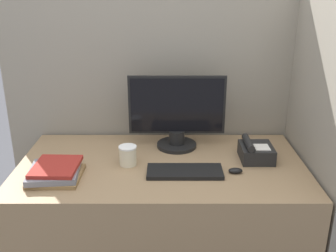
{
  "coord_description": "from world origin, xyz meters",
  "views": [
    {
      "loc": [
        0.03,
        -1.45,
        1.66
      ],
      "look_at": [
        0.04,
        0.43,
        0.95
      ],
      "focal_mm": 42.0,
      "sensor_mm": 36.0,
      "label": 1
    }
  ],
  "objects_px": {
    "mouse": "(234,171)",
    "coffee_cup": "(126,155)",
    "keyboard": "(183,171)",
    "desk_telephone": "(254,152)",
    "monitor": "(175,116)",
    "book_stack": "(54,172)"
  },
  "relations": [
    {
      "from": "mouse",
      "to": "coffee_cup",
      "type": "distance_m",
      "value": 0.55
    },
    {
      "from": "keyboard",
      "to": "desk_telephone",
      "type": "bearing_deg",
      "value": 22.94
    },
    {
      "from": "monitor",
      "to": "keyboard",
      "type": "xyz_separation_m",
      "value": [
        0.03,
        -0.33,
        -0.18
      ]
    },
    {
      "from": "keyboard",
      "to": "mouse",
      "type": "xyz_separation_m",
      "value": [
        0.25,
        0.0,
        0.0
      ]
    },
    {
      "from": "monitor",
      "to": "coffee_cup",
      "type": "bearing_deg",
      "value": -137.53
    },
    {
      "from": "monitor",
      "to": "book_stack",
      "type": "height_order",
      "value": "monitor"
    },
    {
      "from": "monitor",
      "to": "desk_telephone",
      "type": "xyz_separation_m",
      "value": [
        0.41,
        -0.17,
        -0.14
      ]
    },
    {
      "from": "monitor",
      "to": "mouse",
      "type": "height_order",
      "value": "monitor"
    },
    {
      "from": "coffee_cup",
      "to": "keyboard",
      "type": "bearing_deg",
      "value": -18.86
    },
    {
      "from": "monitor",
      "to": "mouse",
      "type": "xyz_separation_m",
      "value": [
        0.28,
        -0.33,
        -0.17
      ]
    },
    {
      "from": "coffee_cup",
      "to": "book_stack",
      "type": "height_order",
      "value": "coffee_cup"
    },
    {
      "from": "coffee_cup",
      "to": "book_stack",
      "type": "distance_m",
      "value": 0.37
    },
    {
      "from": "mouse",
      "to": "desk_telephone",
      "type": "relative_size",
      "value": 0.38
    },
    {
      "from": "mouse",
      "to": "keyboard",
      "type": "bearing_deg",
      "value": -179.47
    },
    {
      "from": "monitor",
      "to": "coffee_cup",
      "type": "relative_size",
      "value": 5.27
    },
    {
      "from": "mouse",
      "to": "coffee_cup",
      "type": "height_order",
      "value": "coffee_cup"
    },
    {
      "from": "book_stack",
      "to": "mouse",
      "type": "bearing_deg",
      "value": 2.92
    },
    {
      "from": "monitor",
      "to": "mouse",
      "type": "relative_size",
      "value": 7.63
    },
    {
      "from": "book_stack",
      "to": "monitor",
      "type": "bearing_deg",
      "value": 32.33
    },
    {
      "from": "monitor",
      "to": "keyboard",
      "type": "height_order",
      "value": "monitor"
    },
    {
      "from": "monitor",
      "to": "keyboard",
      "type": "relative_size",
      "value": 1.44
    },
    {
      "from": "monitor",
      "to": "desk_telephone",
      "type": "distance_m",
      "value": 0.47
    }
  ]
}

